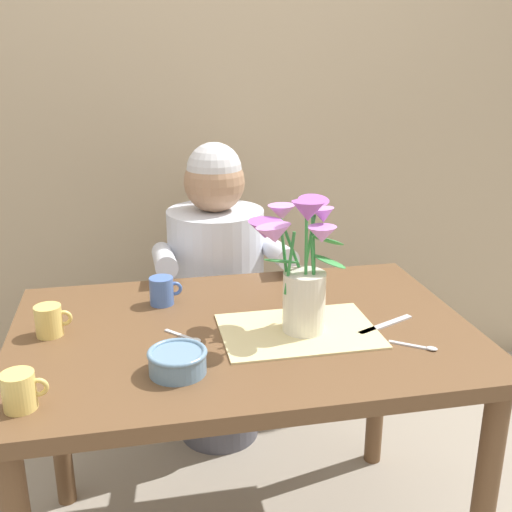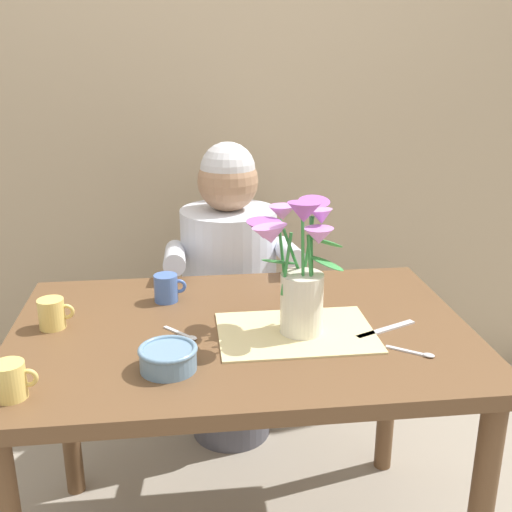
{
  "view_description": "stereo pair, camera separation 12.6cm",
  "coord_description": "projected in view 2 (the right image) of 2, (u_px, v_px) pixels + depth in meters",
  "views": [
    {
      "loc": [
        -0.26,
        -1.45,
        1.44
      ],
      "look_at": [
        0.04,
        0.05,
        0.92
      ],
      "focal_mm": 43.52,
      "sensor_mm": 36.0,
      "label": 1
    },
    {
      "loc": [
        -0.14,
        -1.47,
        1.44
      ],
      "look_at": [
        0.04,
        0.05,
        0.92
      ],
      "focal_mm": 43.52,
      "sensor_mm": 36.0,
      "label": 2
    }
  ],
  "objects": [
    {
      "name": "dining_table",
      "position": [
        242.0,
        360.0,
        1.66
      ],
      "size": [
        1.2,
        0.8,
        0.74
      ],
      "color": "brown",
      "rests_on": "ground_plane"
    },
    {
      "name": "striped_placemat",
      "position": [
        296.0,
        332.0,
        1.59
      ],
      "size": [
        0.4,
        0.28,
        0.0
      ],
      "primitive_type": "cube",
      "color": "beige",
      "rests_on": "dining_table"
    },
    {
      "name": "spoon_0",
      "position": [
        185.0,
        335.0,
        1.58
      ],
      "size": [
        0.09,
        0.1,
        0.01
      ],
      "color": "silver",
      "rests_on": "dining_table"
    },
    {
      "name": "spoon_1",
      "position": [
        418.0,
        353.0,
        1.49
      ],
      "size": [
        0.11,
        0.08,
        0.01
      ],
      "color": "silver",
      "rests_on": "dining_table"
    },
    {
      "name": "coffee_cup",
      "position": [
        167.0,
        288.0,
        1.78
      ],
      "size": [
        0.09,
        0.07,
        0.08
      ],
      "color": "#476BB7",
      "rests_on": "dining_table"
    },
    {
      "name": "ceramic_mug",
      "position": [
        11.0,
        381.0,
        1.29
      ],
      "size": [
        0.09,
        0.07,
        0.08
      ],
      "color": "#E5C666",
      "rests_on": "dining_table"
    },
    {
      "name": "seated_person",
      "position": [
        230.0,
        299.0,
        2.27
      ],
      "size": [
        0.45,
        0.47,
        1.14
      ],
      "rotation": [
        0.0,
        0.0,
        -0.02
      ],
      "color": "#4C4C56",
      "rests_on": "ground_plane"
    },
    {
      "name": "ceramic_bowl",
      "position": [
        168.0,
        357.0,
        1.41
      ],
      "size": [
        0.14,
        0.14,
        0.06
      ],
      "color": "#6689A8",
      "rests_on": "dining_table"
    },
    {
      "name": "dinner_knife",
      "position": [
        386.0,
        329.0,
        1.61
      ],
      "size": [
        0.18,
        0.1,
        0.0
      ],
      "primitive_type": "cube",
      "rotation": [
        0.0,
        0.0,
        0.43
      ],
      "color": "silver",
      "rests_on": "dining_table"
    },
    {
      "name": "wood_panel_backdrop",
      "position": [
        215.0,
        97.0,
        2.45
      ],
      "size": [
        4.0,
        0.1,
        2.5
      ],
      "primitive_type": "cube",
      "color": "tan",
      "rests_on": "ground_plane"
    },
    {
      "name": "flower_vase",
      "position": [
        297.0,
        265.0,
        1.54
      ],
      "size": [
        0.26,
        0.25,
        0.36
      ],
      "color": "silver",
      "rests_on": "dining_table"
    },
    {
      "name": "tea_cup",
      "position": [
        52.0,
        314.0,
        1.61
      ],
      "size": [
        0.09,
        0.07,
        0.08
      ],
      "color": "#E5C666",
      "rests_on": "dining_table"
    }
  ]
}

